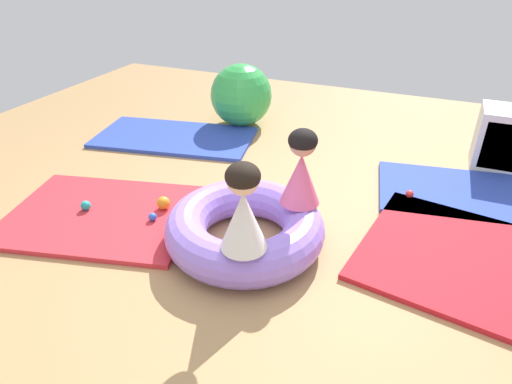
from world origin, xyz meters
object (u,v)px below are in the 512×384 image
at_px(play_ball_orange, 163,203).
at_px(play_ball_blue, 153,217).
at_px(child_in_pink, 301,168).
at_px(inflatable_cushion, 245,228).
at_px(child_in_white, 243,208).
at_px(play_ball_red, 410,194).
at_px(storage_cube, 502,140).
at_px(play_ball_teal, 86,205).
at_px(exercise_ball_large, 241,95).

relative_size(play_ball_orange, play_ball_blue, 1.66).
bearing_deg(child_in_pink, inflatable_cushion, -171.16).
distance_m(child_in_white, play_ball_orange, 1.13).
bearing_deg(play_ball_red, inflatable_cushion, -133.65).
bearing_deg(play_ball_blue, inflatable_cushion, 3.26).
distance_m(inflatable_cushion, storage_cube, 2.62).
xyz_separation_m(child_in_pink, play_ball_blue, (-1.05, -0.29, -0.48)).
xyz_separation_m(child_in_white, play_ball_orange, (-0.91, 0.49, -0.46)).
relative_size(play_ball_red, storage_cube, 0.11).
bearing_deg(play_ball_teal, play_ball_blue, 7.55).
bearing_deg(exercise_ball_large, child_in_pink, -55.20).
relative_size(play_ball_teal, exercise_ball_large, 0.11).
xyz_separation_m(play_ball_red, exercise_ball_large, (-1.97, 1.04, 0.27)).
relative_size(play_ball_teal, play_ball_blue, 1.23).
height_order(play_ball_blue, storage_cube, storage_cube).
height_order(inflatable_cushion, play_ball_red, inflatable_cushion).
distance_m(exercise_ball_large, storage_cube, 2.65).
xyz_separation_m(child_in_pink, play_ball_orange, (-1.06, -0.12, -0.46)).
distance_m(play_ball_orange, play_ball_blue, 0.17).
relative_size(inflatable_cushion, child_in_pink, 2.05).
bearing_deg(child_in_pink, exercise_ball_large, 94.24).
bearing_deg(play_ball_red, play_ball_blue, -147.90).
bearing_deg(child_in_pink, play_ball_orange, 156.00).
relative_size(inflatable_cushion, play_ball_blue, 17.76).
height_order(child_in_pink, play_ball_orange, child_in_pink).
distance_m(inflatable_cushion, child_in_pink, 0.57).
bearing_deg(play_ball_orange, play_ball_blue, -85.57).
xyz_separation_m(play_ball_teal, play_ball_orange, (0.55, 0.25, 0.01)).
height_order(play_ball_teal, exercise_ball_large, exercise_ball_large).
bearing_deg(child_in_pink, storage_cube, 21.43).
distance_m(play_ball_teal, play_ball_blue, 0.57).
distance_m(play_ball_red, play_ball_orange, 1.98).
distance_m(child_in_white, exercise_ball_large, 2.71).
distance_m(child_in_white, play_ball_blue, 1.07).
bearing_deg(play_ball_red, play_ball_orange, -152.33).
height_order(inflatable_cushion, child_in_white, child_in_white).
distance_m(play_ball_blue, exercise_ball_large, 2.16).
xyz_separation_m(child_in_white, child_in_pink, (0.15, 0.62, -0.01)).
bearing_deg(inflatable_cushion, play_ball_blue, -176.74).
distance_m(inflatable_cushion, play_ball_orange, 0.77).
height_order(play_ball_teal, play_ball_blue, play_ball_teal).
relative_size(child_in_white, play_ball_red, 8.59).
xyz_separation_m(play_ball_teal, exercise_ball_large, (0.33, 2.21, 0.27)).
distance_m(play_ball_orange, storage_cube, 3.08).
distance_m(play_ball_teal, exercise_ball_large, 2.25).
xyz_separation_m(inflatable_cushion, storage_cube, (1.68, 2.01, 0.14)).
relative_size(play_ball_red, play_ball_orange, 0.62).
relative_size(child_in_pink, play_ball_teal, 7.04).
distance_m(inflatable_cushion, exercise_ball_large, 2.31).
bearing_deg(exercise_ball_large, play_ball_orange, -83.63).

